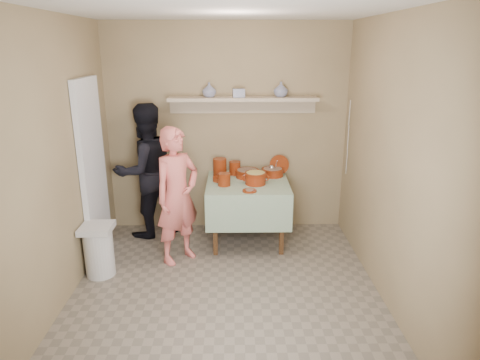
{
  "coord_description": "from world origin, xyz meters",
  "views": [
    {
      "loc": [
        0.08,
        -3.57,
        2.32
      ],
      "look_at": [
        0.15,
        0.75,
        0.95
      ],
      "focal_mm": 32.0,
      "sensor_mm": 36.0,
      "label": 1
    }
  ],
  "objects_px": {
    "person_cook": "(177,196)",
    "person_helper": "(146,171)",
    "cazuela_rice": "(255,177)",
    "serving_table": "(248,191)",
    "trash_bin": "(99,250)"
  },
  "relations": [
    {
      "from": "person_cook",
      "to": "cazuela_rice",
      "type": "bearing_deg",
      "value": -19.97
    },
    {
      "from": "person_cook",
      "to": "person_helper",
      "type": "distance_m",
      "value": 0.85
    },
    {
      "from": "cazuela_rice",
      "to": "trash_bin",
      "type": "bearing_deg",
      "value": -156.52
    },
    {
      "from": "person_cook",
      "to": "person_helper",
      "type": "bearing_deg",
      "value": 79.43
    },
    {
      "from": "person_cook",
      "to": "cazuela_rice",
      "type": "height_order",
      "value": "person_cook"
    },
    {
      "from": "person_cook",
      "to": "trash_bin",
      "type": "height_order",
      "value": "person_cook"
    },
    {
      "from": "person_helper",
      "to": "serving_table",
      "type": "height_order",
      "value": "person_helper"
    },
    {
      "from": "person_cook",
      "to": "person_helper",
      "type": "relative_size",
      "value": 0.91
    },
    {
      "from": "serving_table",
      "to": "cazuela_rice",
      "type": "xyz_separation_m",
      "value": [
        0.09,
        -0.09,
        0.2
      ]
    },
    {
      "from": "person_cook",
      "to": "cazuela_rice",
      "type": "distance_m",
      "value": 0.95
    },
    {
      "from": "person_cook",
      "to": "trash_bin",
      "type": "relative_size",
      "value": 2.7
    },
    {
      "from": "serving_table",
      "to": "person_cook",
      "type": "bearing_deg",
      "value": -148.15
    },
    {
      "from": "person_cook",
      "to": "trash_bin",
      "type": "bearing_deg",
      "value": 158.28
    },
    {
      "from": "serving_table",
      "to": "person_helper",
      "type": "bearing_deg",
      "value": 169.92
    },
    {
      "from": "person_helper",
      "to": "trash_bin",
      "type": "height_order",
      "value": "person_helper"
    }
  ]
}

